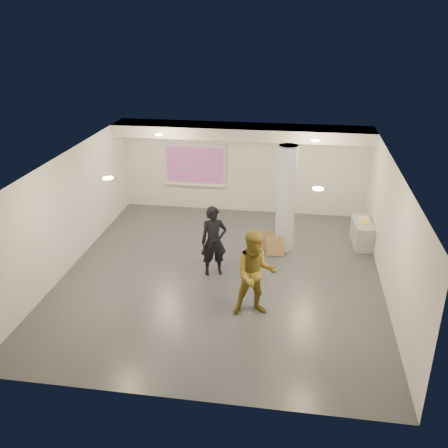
% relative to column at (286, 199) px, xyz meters
% --- Properties ---
extents(floor, '(8.00, 9.00, 0.01)m').
position_rel_column_xyz_m(floor, '(-1.50, -1.80, -1.50)').
color(floor, '#3B3D42').
rests_on(floor, ground).
extents(ceiling, '(8.00, 9.00, 0.01)m').
position_rel_column_xyz_m(ceiling, '(-1.50, -1.80, 1.50)').
color(ceiling, silver).
rests_on(ceiling, floor).
extents(wall_back, '(8.00, 0.01, 3.00)m').
position_rel_column_xyz_m(wall_back, '(-1.50, 2.70, 0.00)').
color(wall_back, silver).
rests_on(wall_back, floor).
extents(wall_front, '(8.00, 0.01, 3.00)m').
position_rel_column_xyz_m(wall_front, '(-1.50, -6.30, 0.00)').
color(wall_front, silver).
rests_on(wall_front, floor).
extents(wall_left, '(0.01, 9.00, 3.00)m').
position_rel_column_xyz_m(wall_left, '(-5.50, -1.80, 0.00)').
color(wall_left, silver).
rests_on(wall_left, floor).
extents(wall_right, '(0.01, 9.00, 3.00)m').
position_rel_column_xyz_m(wall_right, '(2.50, -1.80, 0.00)').
color(wall_right, silver).
rests_on(wall_right, floor).
extents(soffit_band, '(8.00, 1.10, 0.36)m').
position_rel_column_xyz_m(soffit_band, '(-1.50, 2.15, 1.32)').
color(soffit_band, silver).
rests_on(soffit_band, ceiling).
extents(downlight_nw, '(0.22, 0.22, 0.02)m').
position_rel_column_xyz_m(downlight_nw, '(-3.70, 0.70, 1.48)').
color(downlight_nw, '#FFF085').
rests_on(downlight_nw, ceiling).
extents(downlight_ne, '(0.22, 0.22, 0.02)m').
position_rel_column_xyz_m(downlight_ne, '(0.70, 0.70, 1.48)').
color(downlight_ne, '#FFF085').
rests_on(downlight_ne, ceiling).
extents(downlight_sw, '(0.22, 0.22, 0.02)m').
position_rel_column_xyz_m(downlight_sw, '(-3.70, -3.30, 1.48)').
color(downlight_sw, '#FFF085').
rests_on(downlight_sw, ceiling).
extents(downlight_se, '(0.22, 0.22, 0.02)m').
position_rel_column_xyz_m(downlight_se, '(0.70, -3.30, 1.48)').
color(downlight_se, '#FFF085').
rests_on(downlight_se, ceiling).
extents(column, '(0.52, 0.52, 3.00)m').
position_rel_column_xyz_m(column, '(0.00, 0.00, 0.00)').
color(column, silver).
rests_on(column, floor).
extents(projection_screen, '(2.10, 0.13, 1.42)m').
position_rel_column_xyz_m(projection_screen, '(-3.10, 2.65, 0.03)').
color(projection_screen, silver).
rests_on(projection_screen, wall_back).
extents(credenza, '(0.59, 1.25, 0.71)m').
position_rel_column_xyz_m(credenza, '(2.22, 0.59, -1.14)').
color(credenza, '#9B9EA0').
rests_on(credenza, floor).
extents(papers_stack, '(0.32, 0.39, 0.02)m').
position_rel_column_xyz_m(papers_stack, '(2.26, 0.79, -0.78)').
color(papers_stack, silver).
rests_on(papers_stack, credenza).
extents(postit_pad, '(0.22, 0.28, 0.03)m').
position_rel_column_xyz_m(postit_pad, '(2.26, 0.51, -0.78)').
color(postit_pad, '#F5F613').
rests_on(postit_pad, credenza).
extents(cardboard_back, '(0.50, 0.23, 0.53)m').
position_rel_column_xyz_m(cardboard_back, '(-0.53, -0.11, -1.24)').
color(cardboard_back, olive).
rests_on(cardboard_back, floor).
extents(cardboard_front, '(0.51, 0.31, 0.52)m').
position_rel_column_xyz_m(cardboard_front, '(-0.22, -0.47, -1.24)').
color(cardboard_front, olive).
rests_on(cardboard_front, floor).
extents(woman, '(0.77, 0.63, 1.83)m').
position_rel_column_xyz_m(woman, '(-1.71, -1.75, -0.59)').
color(woman, black).
rests_on(woman, floor).
extents(man, '(1.11, 0.95, 1.98)m').
position_rel_column_xyz_m(man, '(-0.50, -3.40, -0.51)').
color(man, olive).
rests_on(man, floor).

